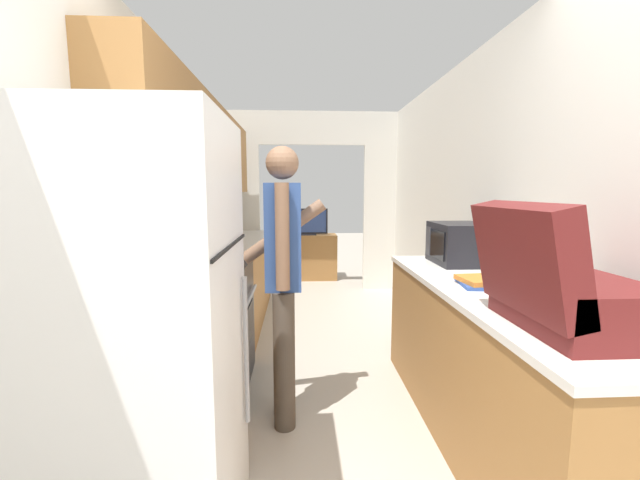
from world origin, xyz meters
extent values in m
cube|color=silver|center=(-1.21, 1.69, 1.25)|extent=(0.06, 6.98, 2.50)
cube|color=#9E6B38|center=(-1.02, 2.63, 1.79)|extent=(0.32, 3.39, 0.77)
cube|color=silver|center=(1.21, 1.69, 1.25)|extent=(0.06, 6.98, 2.50)
cube|color=silver|center=(-1.06, 4.61, 1.02)|extent=(0.65, 0.06, 2.05)
cube|color=silver|center=(1.06, 4.61, 1.02)|extent=(0.65, 0.06, 2.05)
cube|color=silver|center=(0.00, 4.61, 2.27)|extent=(2.77, 0.06, 0.45)
cube|color=#9E6B38|center=(-0.88, 1.21, 0.43)|extent=(0.60, 0.56, 0.86)
cube|color=silver|center=(-0.88, 1.21, 0.88)|extent=(0.62, 0.57, 0.03)
cube|color=#9E6B38|center=(-0.88, 3.29, 0.43)|extent=(0.60, 2.07, 0.86)
cube|color=silver|center=(-0.88, 3.30, 0.88)|extent=(0.62, 2.08, 0.03)
cube|color=#9E6B38|center=(0.88, 1.15, 0.43)|extent=(0.60, 2.14, 0.86)
cube|color=silver|center=(0.88, 1.15, 0.88)|extent=(0.62, 2.16, 0.03)
cube|color=white|center=(-0.82, 0.56, 0.85)|extent=(0.74, 0.70, 1.70)
cube|color=black|center=(-0.44, 0.56, 1.22)|extent=(0.01, 0.67, 0.01)
cylinder|color=#99999E|center=(-0.43, 0.78, 0.71)|extent=(0.02, 0.02, 0.68)
cube|color=black|center=(-0.87, 1.87, 0.45)|extent=(0.62, 0.76, 0.89)
cube|color=black|center=(-0.56, 1.87, 0.45)|extent=(0.01, 0.52, 0.27)
cylinder|color=#B7B7BC|center=(-0.54, 1.87, 0.67)|extent=(0.02, 0.61, 0.02)
cube|color=black|center=(-1.16, 1.87, 0.96)|extent=(0.04, 0.76, 0.14)
cylinder|color=#232328|center=(-0.75, 1.71, 0.89)|extent=(0.16, 0.16, 0.01)
cylinder|color=#232328|center=(-0.75, 2.04, 0.89)|extent=(0.16, 0.16, 0.01)
cylinder|color=#232328|center=(-1.00, 1.71, 0.89)|extent=(0.16, 0.16, 0.01)
cylinder|color=#232328|center=(-1.00, 2.04, 0.89)|extent=(0.16, 0.16, 0.01)
cylinder|color=#4C4238|center=(-0.28, 1.32, 0.42)|extent=(0.13, 0.13, 0.84)
cylinder|color=#4C4238|center=(-0.28, 1.49, 0.42)|extent=(0.13, 0.13, 0.84)
cube|color=#335193|center=(-0.28, 1.40, 1.16)|extent=(0.21, 0.21, 0.63)
cylinder|color=#8C664C|center=(-0.28, 1.26, 1.17)|extent=(0.08, 0.08, 0.60)
cylinder|color=#8C664C|center=(-0.28, 1.55, 1.17)|extent=(0.54, 0.09, 0.41)
sphere|color=#8C664C|center=(-0.28, 1.40, 1.59)|extent=(0.19, 0.19, 0.19)
cube|color=#5B1919|center=(0.88, 0.51, 0.99)|extent=(0.41, 0.56, 0.20)
cube|color=#5B1919|center=(0.67, 0.51, 1.18)|extent=(0.19, 0.56, 0.42)
cube|color=#2D2D33|center=(0.88, 0.80, 1.14)|extent=(0.25, 0.02, 0.10)
cube|color=black|center=(0.99, 1.87, 1.04)|extent=(0.35, 0.46, 0.30)
cube|color=black|center=(0.81, 1.83, 1.04)|extent=(0.01, 0.27, 0.20)
cube|color=#38383D|center=(0.81, 2.03, 1.04)|extent=(0.01, 0.09, 0.22)
cube|color=#2D4C99|center=(0.85, 1.21, 0.90)|extent=(0.27, 0.30, 0.02)
cube|color=#C67028|center=(0.85, 1.20, 0.93)|extent=(0.25, 0.25, 0.03)
cube|color=#9E6B38|center=(-0.06, 5.33, 0.36)|extent=(0.94, 0.42, 0.72)
cube|color=black|center=(-0.06, 5.29, 0.73)|extent=(0.29, 0.16, 0.02)
cube|color=black|center=(-0.06, 5.29, 0.94)|extent=(0.65, 0.04, 0.40)
cube|color=navy|center=(-0.06, 5.27, 0.94)|extent=(0.60, 0.01, 0.35)
cube|color=#B7B7BC|center=(-0.92, 2.50, 0.90)|extent=(0.09, 0.23, 0.00)
cube|color=black|center=(-0.92, 2.32, 0.90)|extent=(0.05, 0.11, 0.02)
camera|label=1|loc=(-0.19, -0.91, 1.43)|focal=22.00mm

